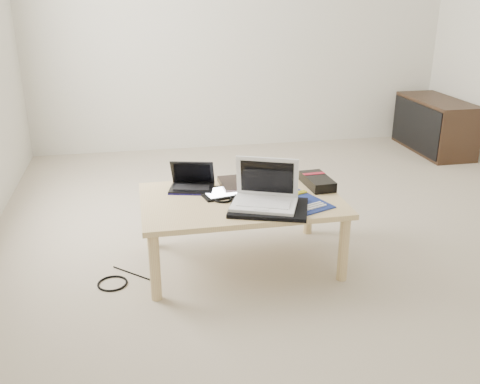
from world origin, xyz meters
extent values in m
plane|color=#B4A892|center=(0.00, 0.00, 0.00)|extent=(4.00, 4.00, 0.00)
cube|color=beige|center=(0.00, 2.05, 1.30)|extent=(4.00, 0.10, 2.60)
cube|color=#CFB97D|center=(-0.49, -0.39, 0.39)|extent=(1.10, 0.70, 0.03)
cylinder|color=#CFB97D|center=(-0.99, -0.69, 0.18)|extent=(0.06, 0.06, 0.37)
cylinder|color=#CFB97D|center=(0.01, -0.69, 0.18)|extent=(0.06, 0.06, 0.37)
cylinder|color=#CFB97D|center=(-0.99, -0.09, 0.18)|extent=(0.06, 0.06, 0.37)
cylinder|color=#CFB97D|center=(0.01, -0.09, 0.18)|extent=(0.06, 0.06, 0.37)
cube|color=#382316|center=(1.78, 1.45, 0.25)|extent=(0.40, 0.90, 0.50)
cube|color=black|center=(1.58, 1.45, 0.25)|extent=(0.02, 0.86, 0.44)
cube|color=black|center=(-0.42, -0.21, 0.41)|extent=(0.31, 0.26, 0.03)
cube|color=black|center=(-0.74, -0.21, 0.41)|extent=(0.28, 0.23, 0.02)
cube|color=black|center=(-0.74, -0.22, 0.42)|extent=(0.22, 0.14, 0.00)
cube|color=black|center=(-0.76, -0.28, 0.42)|extent=(0.06, 0.04, 0.00)
cube|color=black|center=(-0.73, -0.17, 0.49)|extent=(0.26, 0.14, 0.15)
cube|color=black|center=(-0.73, -0.17, 0.49)|extent=(0.22, 0.11, 0.12)
cube|color=#100D4A|center=(-0.76, -0.30, 0.40)|extent=(0.24, 0.07, 0.01)
cube|color=black|center=(-0.58, -0.31, 0.41)|extent=(0.28, 0.24, 0.01)
cube|color=white|center=(-0.58, -0.31, 0.41)|extent=(0.23, 0.19, 0.00)
cube|color=silver|center=(-0.40, -0.29, 0.41)|extent=(0.06, 0.21, 0.02)
cube|color=#97979C|center=(-0.40, -0.29, 0.42)|extent=(0.05, 0.17, 0.00)
cube|color=black|center=(-0.38, -0.59, 0.41)|extent=(0.48, 0.41, 0.02)
cube|color=white|center=(-0.40, -0.58, 0.43)|extent=(0.40, 0.34, 0.02)
cube|color=white|center=(-0.40, -0.58, 0.44)|extent=(0.30, 0.22, 0.00)
cube|color=white|center=(-0.43, -0.66, 0.44)|extent=(0.08, 0.06, 0.00)
cube|color=white|center=(-0.36, -0.49, 0.55)|extent=(0.32, 0.17, 0.23)
cube|color=black|center=(-0.37, -0.49, 0.55)|extent=(0.27, 0.14, 0.18)
cube|color=#0D1B55|center=(-0.20, -0.53, 0.40)|extent=(0.37, 0.41, 0.01)
cube|color=silver|center=(-0.25, -0.50, 0.41)|extent=(0.07, 0.07, 0.01)
cube|color=gold|center=(-0.17, -0.40, 0.41)|extent=(0.11, 0.05, 0.01)
cube|color=gold|center=(-0.16, -0.42, 0.41)|extent=(0.11, 0.05, 0.01)
cube|color=silver|center=(-0.16, -0.59, 0.41)|extent=(0.15, 0.07, 0.01)
cube|color=silver|center=(-0.15, -0.61, 0.41)|extent=(0.15, 0.07, 0.01)
cube|color=silver|center=(-0.14, -0.63, 0.41)|extent=(0.15, 0.07, 0.01)
cube|color=black|center=(-0.25, -0.60, 0.41)|extent=(0.04, 0.04, 0.01)
cube|color=black|center=(-0.01, -0.30, 0.43)|extent=(0.15, 0.27, 0.06)
cube|color=maroon|center=(-0.01, -0.24, 0.46)|extent=(0.13, 0.04, 0.00)
torus|color=black|center=(-0.59, -0.41, 0.41)|extent=(0.13, 0.13, 0.01)
torus|color=black|center=(-1.21, -0.51, 0.01)|extent=(0.21, 0.21, 0.01)
cylinder|color=black|center=(-1.09, -0.43, 0.00)|extent=(0.24, 0.23, 0.01)
camera|label=1|loc=(-1.03, -3.09, 1.50)|focal=40.00mm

